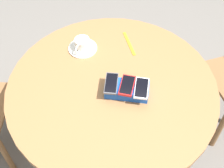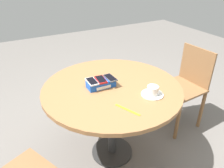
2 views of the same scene
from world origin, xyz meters
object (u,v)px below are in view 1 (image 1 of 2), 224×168
round_table (112,97)px  phone_white (142,88)px  lanyard_strap (129,43)px  phone_box (127,90)px  phone_red (127,85)px  phone_gray (112,83)px  saucer (83,48)px  coffee_cup (82,44)px

round_table → phone_white: size_ratio=8.27×
lanyard_strap → round_table: bearing=79.4°
phone_box → round_table: bearing=-23.2°
phone_white → phone_red: bearing=-6.4°
phone_red → phone_gray: size_ratio=0.99×
phone_white → phone_red: size_ratio=0.99×
saucer → lanyard_strap: 0.27m
phone_white → saucer: phone_white is taller
round_table → phone_white: 0.22m
phone_red → coffee_cup: bearing=-45.7°
phone_gray → coffee_cup: (0.20, -0.28, -0.02)m
phone_white → lanyard_strap: phone_white is taller
phone_box → lanyard_strap: size_ratio=1.11×
phone_red → coffee_cup: (0.28, -0.28, -0.02)m
phone_gray → coffee_cup: 0.35m
phone_red → lanyard_strap: bearing=-87.1°
round_table → saucer: size_ratio=6.69×
saucer → lanyard_strap: size_ratio=0.83×
phone_gray → saucer: size_ratio=0.82×
phone_red → round_table: bearing=-23.4°
round_table → saucer: 0.33m
phone_box → coffee_cup: (0.28, -0.28, 0.01)m
phone_gray → saucer: 0.35m
round_table → lanyard_strap: size_ratio=5.56×
coffee_cup → phone_box: bearing=134.4°
coffee_cup → lanyard_strap: coffee_cup is taller
phone_box → saucer: phone_box is taller
phone_white → saucer: (0.35, -0.29, -0.06)m
phone_white → lanyard_strap: size_ratio=0.67×
round_table → lanyard_strap: (-0.06, -0.32, 0.09)m
phone_box → phone_gray: 0.08m
coffee_cup → phone_red: bearing=134.3°
saucer → phone_gray: bearing=125.6°
saucer → round_table: bearing=128.1°
round_table → coffee_cup: 0.34m
phone_red → saucer: size_ratio=0.81×
phone_white → phone_gray: size_ratio=0.98×
phone_box → lanyard_strap: (0.02, -0.36, -0.03)m
phone_white → round_table: bearing=-15.7°
phone_box → coffee_cup: coffee_cup is taller
phone_white → phone_gray: 0.15m
phone_white → lanyard_strap: (0.09, -0.37, -0.06)m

